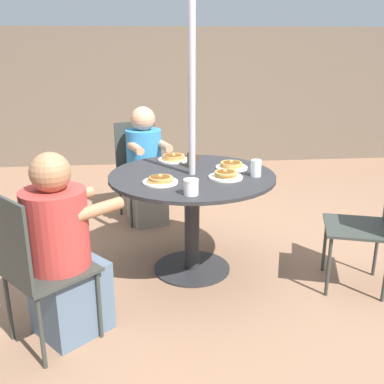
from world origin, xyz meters
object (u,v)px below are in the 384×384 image
(diner_east, at_px, (63,255))
(pancake_plate_b, at_px, (173,158))
(patio_chair_north, at_px, (140,165))
(diner_north, at_px, (145,170))
(pancake_plate_c, at_px, (160,180))
(coffee_cup, at_px, (191,187))
(patio_table, at_px, (192,195))
(drinking_glass_a, at_px, (256,168))
(pancake_plate_a, at_px, (226,175))
(syrup_bottle, at_px, (192,159))
(pancake_plate_d, at_px, (232,166))
(patio_chair_east, at_px, (33,263))
(patio_chair_south, at_px, (373,218))

(diner_east, bearing_deg, pancake_plate_b, 106.70)
(patio_chair_north, height_order, diner_north, diner_north)
(pancake_plate_c, relative_size, coffee_cup, 2.42)
(patio_table, xyz_separation_m, diner_east, (-0.80, -0.70, -0.10))
(patio_table, height_order, drinking_glass_a, drinking_glass_a)
(patio_chair_north, relative_size, pancake_plate_c, 3.89)
(pancake_plate_a, distance_m, syrup_bottle, 0.38)
(pancake_plate_a, height_order, pancake_plate_b, pancake_plate_a)
(pancake_plate_b, distance_m, pancake_plate_d, 0.50)
(pancake_plate_b, bearing_deg, patio_table, -74.85)
(patio_table, xyz_separation_m, patio_chair_east, (-0.93, -0.82, -0.07))
(pancake_plate_a, relative_size, pancake_plate_b, 1.00)
(patio_chair_south, bearing_deg, diner_east, 116.93)
(patio_chair_east, xyz_separation_m, syrup_bottle, (0.95, 1.01, 0.29))
(drinking_glass_a, bearing_deg, coffee_cup, -143.88)
(pancake_plate_a, bearing_deg, syrup_bottle, 122.81)
(patio_table, distance_m, pancake_plate_a, 0.31)
(diner_east, xyz_separation_m, patio_chair_south, (1.98, 0.33, 0.02))
(patio_table, height_order, pancake_plate_c, pancake_plate_c)
(patio_chair_south, xyz_separation_m, syrup_bottle, (-1.16, 0.57, 0.29))
(patio_chair_north, height_order, pancake_plate_b, patio_chair_north)
(patio_table, bearing_deg, diner_north, 108.37)
(pancake_plate_c, bearing_deg, diner_east, -138.00)
(patio_chair_south, bearing_deg, pancake_plate_b, 76.56)
(patio_table, distance_m, syrup_bottle, 0.29)
(diner_east, bearing_deg, patio_chair_east, -90.00)
(diner_north, relative_size, pancake_plate_b, 4.64)
(pancake_plate_d, xyz_separation_m, syrup_bottle, (-0.29, 0.07, 0.04))
(patio_chair_north, xyz_separation_m, diner_east, (-0.41, -1.87, -0.02))
(patio_chair_south, distance_m, pancake_plate_b, 1.52)
(pancake_plate_b, distance_m, drinking_glass_a, 0.74)
(patio_table, height_order, syrup_bottle, syrup_bottle)
(pancake_plate_a, bearing_deg, drinking_glass_a, 6.56)
(patio_table, height_order, coffee_cup, coffee_cup)
(diner_north, relative_size, pancake_plate_a, 4.64)
(diner_north, height_order, drinking_glass_a, diner_north)
(syrup_bottle, bearing_deg, coffee_cup, -96.08)
(coffee_cup, distance_m, drinking_glass_a, 0.60)
(pancake_plate_b, xyz_separation_m, pancake_plate_d, (0.42, -0.27, 0.00))
(pancake_plate_a, bearing_deg, diner_north, 116.27)
(pancake_plate_a, distance_m, pancake_plate_b, 0.62)
(patio_table, relative_size, patio_chair_south, 1.29)
(patio_chair_east, distance_m, pancake_plate_a, 1.37)
(pancake_plate_a, height_order, syrup_bottle, syrup_bottle)
(coffee_cup, bearing_deg, patio_chair_south, 3.54)
(diner_north, distance_m, diner_east, 1.77)
(patio_chair_east, height_order, drinking_glass_a, patio_chair_east)
(pancake_plate_c, xyz_separation_m, syrup_bottle, (0.25, 0.38, 0.04))
(diner_east, height_order, pancake_plate_b, diner_east)
(patio_chair_east, xyz_separation_m, pancake_plate_b, (0.82, 1.22, 0.25))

